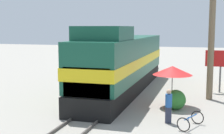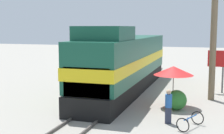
{
  "view_description": "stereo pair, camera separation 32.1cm",
  "coord_description": "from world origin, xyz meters",
  "px_view_note": "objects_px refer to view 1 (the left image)",
  "views": [
    {
      "loc": [
        5.77,
        -18.52,
        4.8
      ],
      "look_at": [
        1.2,
        -3.11,
        2.76
      ],
      "focal_mm": 50.0,
      "sensor_mm": 36.0,
      "label": 1
    },
    {
      "loc": [
        6.08,
        -18.42,
        4.8
      ],
      "look_at": [
        1.2,
        -3.11,
        2.76
      ],
      "focal_mm": 50.0,
      "sensor_mm": 36.0,
      "label": 2
    }
  ],
  "objects_px": {
    "locomotive": "(123,63)",
    "billboard_sign": "(221,61)",
    "person_bystander": "(169,105)",
    "utility_pole": "(212,22)",
    "bicycle": "(191,121)",
    "vendor_umbrella": "(172,70)"
  },
  "relations": [
    {
      "from": "locomotive",
      "to": "utility_pole",
      "type": "xyz_separation_m",
      "value": [
        6.2,
        -0.77,
        2.96
      ]
    },
    {
      "from": "person_bystander",
      "to": "utility_pole",
      "type": "bearing_deg",
      "value": 71.43
    },
    {
      "from": "person_bystander",
      "to": "bicycle",
      "type": "distance_m",
      "value": 1.33
    },
    {
      "from": "person_bystander",
      "to": "bicycle",
      "type": "height_order",
      "value": "person_bystander"
    },
    {
      "from": "locomotive",
      "to": "billboard_sign",
      "type": "height_order",
      "value": "locomotive"
    },
    {
      "from": "vendor_umbrella",
      "to": "billboard_sign",
      "type": "xyz_separation_m",
      "value": [
        3.0,
        5.2,
        0.13
      ]
    },
    {
      "from": "person_bystander",
      "to": "bicycle",
      "type": "bearing_deg",
      "value": -21.49
    },
    {
      "from": "utility_pole",
      "to": "vendor_umbrella",
      "type": "xyz_separation_m",
      "value": [
        -2.23,
        -2.62,
        -2.9
      ]
    },
    {
      "from": "utility_pole",
      "to": "billboard_sign",
      "type": "distance_m",
      "value": 3.87
    },
    {
      "from": "utility_pole",
      "to": "bicycle",
      "type": "height_order",
      "value": "utility_pole"
    },
    {
      "from": "locomotive",
      "to": "vendor_umbrella",
      "type": "relative_size",
      "value": 6.7
    },
    {
      "from": "bicycle",
      "to": "billboard_sign",
      "type": "bearing_deg",
      "value": 102.67
    },
    {
      "from": "utility_pole",
      "to": "person_bystander",
      "type": "xyz_separation_m",
      "value": [
        -2.05,
        -6.09,
        -4.18
      ]
    },
    {
      "from": "locomotive",
      "to": "bicycle",
      "type": "bearing_deg",
      "value": -54.2
    },
    {
      "from": "vendor_umbrella",
      "to": "billboard_sign",
      "type": "bearing_deg",
      "value": 60.06
    },
    {
      "from": "locomotive",
      "to": "billboard_sign",
      "type": "bearing_deg",
      "value": 14.56
    },
    {
      "from": "person_bystander",
      "to": "vendor_umbrella",
      "type": "bearing_deg",
      "value": 92.96
    },
    {
      "from": "utility_pole",
      "to": "vendor_umbrella",
      "type": "bearing_deg",
      "value": -130.36
    },
    {
      "from": "billboard_sign",
      "to": "person_bystander",
      "type": "height_order",
      "value": "billboard_sign"
    },
    {
      "from": "billboard_sign",
      "to": "locomotive",
      "type": "bearing_deg",
      "value": -165.44
    },
    {
      "from": "locomotive",
      "to": "person_bystander",
      "type": "bearing_deg",
      "value": -58.82
    },
    {
      "from": "bicycle",
      "to": "utility_pole",
      "type": "bearing_deg",
      "value": 105.13
    }
  ]
}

